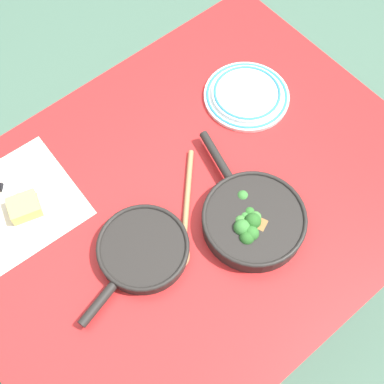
{
  "coord_description": "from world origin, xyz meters",
  "views": [
    {
      "loc": [
        0.42,
        0.51,
        2.01
      ],
      "look_at": [
        0.0,
        0.0,
        0.75
      ],
      "focal_mm": 50.0,
      "sensor_mm": 36.0,
      "label": 1
    }
  ],
  "objects_px": {
    "skillet_broccoli": "(253,220)",
    "skillet_eggs": "(142,250)",
    "wooden_spoon": "(185,221)",
    "cheese_block": "(24,207)",
    "grater_knife": "(8,188)",
    "dinner_plate_stack": "(247,95)"
  },
  "relations": [
    {
      "from": "skillet_eggs",
      "to": "wooden_spoon",
      "type": "height_order",
      "value": "skillet_eggs"
    },
    {
      "from": "cheese_block",
      "to": "skillet_eggs",
      "type": "bearing_deg",
      "value": 119.31
    },
    {
      "from": "skillet_broccoli",
      "to": "skillet_eggs",
      "type": "height_order",
      "value": "skillet_broccoli"
    },
    {
      "from": "skillet_eggs",
      "to": "wooden_spoon",
      "type": "relative_size",
      "value": 1.3
    },
    {
      "from": "grater_knife",
      "to": "cheese_block",
      "type": "height_order",
      "value": "cheese_block"
    },
    {
      "from": "grater_knife",
      "to": "wooden_spoon",
      "type": "bearing_deg",
      "value": -10.38
    },
    {
      "from": "skillet_eggs",
      "to": "wooden_spoon",
      "type": "distance_m",
      "value": 0.14
    },
    {
      "from": "dinner_plate_stack",
      "to": "cheese_block",
      "type": "bearing_deg",
      "value": -7.95
    },
    {
      "from": "wooden_spoon",
      "to": "cheese_block",
      "type": "relative_size",
      "value": 2.83
    },
    {
      "from": "skillet_eggs",
      "to": "cheese_block",
      "type": "relative_size",
      "value": 3.69
    },
    {
      "from": "wooden_spoon",
      "to": "grater_knife",
      "type": "xyz_separation_m",
      "value": [
        0.31,
        -0.38,
        0.0
      ]
    },
    {
      "from": "skillet_eggs",
      "to": "grater_knife",
      "type": "height_order",
      "value": "skillet_eggs"
    },
    {
      "from": "skillet_broccoli",
      "to": "cheese_block",
      "type": "distance_m",
      "value": 0.6
    },
    {
      "from": "skillet_eggs",
      "to": "skillet_broccoli",
      "type": "bearing_deg",
      "value": 141.37
    },
    {
      "from": "wooden_spoon",
      "to": "cheese_block",
      "type": "distance_m",
      "value": 0.42
    },
    {
      "from": "grater_knife",
      "to": "dinner_plate_stack",
      "type": "distance_m",
      "value": 0.73
    },
    {
      "from": "wooden_spoon",
      "to": "dinner_plate_stack",
      "type": "distance_m",
      "value": 0.45
    },
    {
      "from": "skillet_broccoli",
      "to": "cheese_block",
      "type": "height_order",
      "value": "skillet_broccoli"
    },
    {
      "from": "skillet_broccoli",
      "to": "skillet_eggs",
      "type": "distance_m",
      "value": 0.29
    },
    {
      "from": "skillet_broccoli",
      "to": "wooden_spoon",
      "type": "height_order",
      "value": "skillet_broccoli"
    },
    {
      "from": "skillet_broccoli",
      "to": "cheese_block",
      "type": "xyz_separation_m",
      "value": [
        0.43,
        -0.41,
        -0.01
      ]
    },
    {
      "from": "skillet_broccoli",
      "to": "wooden_spoon",
      "type": "distance_m",
      "value": 0.18
    }
  ]
}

